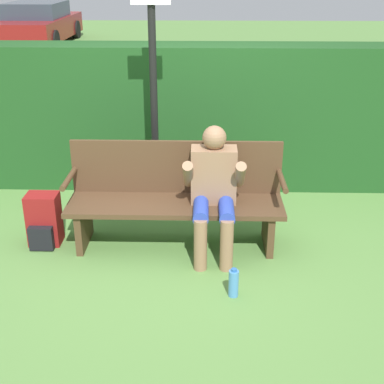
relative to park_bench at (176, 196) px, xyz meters
name	(u,v)px	position (x,y,z in m)	size (l,w,h in m)	color
ground_plane	(176,245)	(0.00, -0.08, -0.45)	(40.00, 40.00, 0.00)	#5B8942
hedge_back	(182,117)	(0.00, 1.42, 0.34)	(12.00, 0.53, 1.57)	#1E4C1E
park_bench	(176,196)	(0.00, 0.00, 0.00)	(1.90, 0.52, 0.91)	#513823
person_seated	(214,186)	(0.34, -0.14, 0.16)	(0.53, 0.62, 1.11)	#997051
backpack	(44,221)	(-1.19, -0.08, -0.22)	(0.28, 0.28, 0.48)	maroon
water_bottle	(234,283)	(0.49, -0.87, -0.33)	(0.08, 0.08, 0.24)	#4C8CCC
signpost	(154,89)	(-0.23, 0.59, 0.83)	(0.35, 0.09, 2.29)	black
parked_car	(38,24)	(-4.95, 12.70, 0.14)	(1.90, 4.29, 1.24)	maroon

